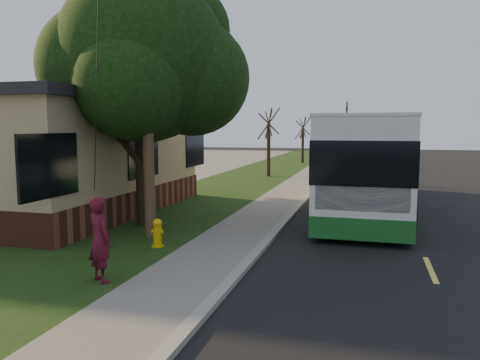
% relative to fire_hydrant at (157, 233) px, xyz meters
% --- Properties ---
extents(ground, '(120.00, 120.00, 0.00)m').
position_rel_fire_hydrant_xyz_m(ground, '(2.60, 0.00, -0.43)').
color(ground, black).
rests_on(ground, ground).
extents(road, '(8.00, 80.00, 0.01)m').
position_rel_fire_hydrant_xyz_m(road, '(6.60, 10.00, -0.43)').
color(road, black).
rests_on(road, ground).
extents(curb, '(0.25, 80.00, 0.12)m').
position_rel_fire_hydrant_xyz_m(curb, '(2.60, 10.00, -0.37)').
color(curb, gray).
rests_on(curb, ground).
extents(sidewalk, '(2.00, 80.00, 0.08)m').
position_rel_fire_hydrant_xyz_m(sidewalk, '(1.60, 10.00, -0.39)').
color(sidewalk, slate).
rests_on(sidewalk, ground).
extents(grass_verge, '(5.00, 80.00, 0.07)m').
position_rel_fire_hydrant_xyz_m(grass_verge, '(-1.90, 10.00, -0.40)').
color(grass_verge, black).
rests_on(grass_verge, ground).
extents(building_lot, '(15.00, 80.00, 0.04)m').
position_rel_fire_hydrant_xyz_m(building_lot, '(-11.90, 10.00, -0.41)').
color(building_lot, slate).
rests_on(building_lot, ground).
extents(fire_hydrant, '(0.32, 0.32, 0.74)m').
position_rel_fire_hydrant_xyz_m(fire_hydrant, '(0.00, 0.00, 0.00)').
color(fire_hydrant, '#DBB20B').
rests_on(fire_hydrant, grass_verge).
extents(utility_pole, '(2.86, 3.21, 9.07)m').
position_rel_fire_hydrant_xyz_m(utility_pole, '(-0.71, 0.99, 4.20)').
color(utility_pole, '#473321').
rests_on(utility_pole, ground).
extents(leafy_tree, '(6.30, 6.00, 7.80)m').
position_rel_fire_hydrant_xyz_m(leafy_tree, '(-1.57, 2.65, 4.73)').
color(leafy_tree, black).
rests_on(leafy_tree, grass_verge).
extents(bare_tree_near, '(1.38, 1.21, 4.31)m').
position_rel_fire_hydrant_xyz_m(bare_tree_near, '(-0.90, 18.00, 1.72)').
color(bare_tree_near, black).
rests_on(bare_tree_near, grass_verge).
extents(bare_tree_far, '(1.38, 1.21, 4.03)m').
position_rel_fire_hydrant_xyz_m(bare_tree_far, '(-0.40, 30.00, 1.57)').
color(bare_tree_far, black).
rests_on(bare_tree_far, grass_verge).
extents(traffic_signal, '(0.18, 0.22, 5.50)m').
position_rel_fire_hydrant_xyz_m(traffic_signal, '(3.10, 34.00, 2.73)').
color(traffic_signal, '#2D2D30').
rests_on(traffic_signal, ground).
extents(transit_bus, '(3.00, 13.01, 3.52)m').
position_rel_fire_hydrant_xyz_m(transit_bus, '(5.06, 7.99, 1.44)').
color(transit_bus, silver).
rests_on(transit_bus, ground).
extents(skateboarder, '(0.75, 0.67, 1.72)m').
position_rel_fire_hydrant_xyz_m(skateboarder, '(0.10, -2.82, 0.50)').
color(skateboarder, '#490E1D').
rests_on(skateboarder, grass_verge).
extents(skateboard_main, '(0.37, 0.79, 0.07)m').
position_rel_fire_hydrant_xyz_m(skateboard_main, '(-1.15, -0.80, -0.31)').
color(skateboard_main, black).
rests_on(skateboard_main, grass_verge).
extents(dumpster, '(1.37, 1.12, 1.14)m').
position_rel_fire_hydrant_xyz_m(dumpster, '(-5.92, 8.18, 0.18)').
color(dumpster, black).
rests_on(dumpster, building_lot).
extents(distant_car, '(1.83, 4.18, 1.40)m').
position_rel_fire_hydrant_xyz_m(distant_car, '(5.30, 26.26, 0.27)').
color(distant_car, black).
rests_on(distant_car, ground).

